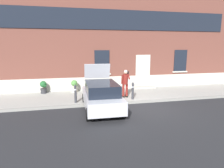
{
  "coord_description": "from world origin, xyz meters",
  "views": [
    {
      "loc": [
        -3.95,
        -9.72,
        3.32
      ],
      "look_at": [
        -1.39,
        1.6,
        1.1
      ],
      "focal_mm": 31.57,
      "sensor_mm": 36.0,
      "label": 1
    }
  ],
  "objects": [
    {
      "name": "planter_charcoal",
      "position": [
        -5.62,
        4.16,
        0.61
      ],
      "size": [
        0.44,
        0.44,
        0.86
      ],
      "color": "#2D2D30",
      "rests_on": "sidewalk"
    },
    {
      "name": "ground_plane",
      "position": [
        0.0,
        0.0,
        0.0
      ],
      "size": [
        80.0,
        80.0,
        0.0
      ],
      "primitive_type": "plane",
      "color": "#232326"
    },
    {
      "name": "person_on_phone",
      "position": [
        -0.48,
        1.86,
        1.15
      ],
      "size": [
        0.51,
        0.48,
        1.75
      ],
      "rotation": [
        0.0,
        0.0,
        0.16
      ],
      "color": "maroon",
      "rests_on": "sidewalk"
    },
    {
      "name": "planter_cream",
      "position": [
        -3.54,
        4.05,
        0.61
      ],
      "size": [
        0.44,
        0.44,
        0.86
      ],
      "color": "beige",
      "rests_on": "sidewalk"
    },
    {
      "name": "bollard_near_person",
      "position": [
        -0.16,
        1.35,
        0.71
      ],
      "size": [
        0.15,
        0.15,
        1.04
      ],
      "color": "#333338",
      "rests_on": "sidewalk"
    },
    {
      "name": "sidewalk",
      "position": [
        0.0,
        2.8,
        0.07
      ],
      "size": [
        24.0,
        3.6,
        0.15
      ],
      "primitive_type": "cube",
      "color": "#99968E",
      "rests_on": "ground"
    },
    {
      "name": "building_facade",
      "position": [
        0.0,
        5.29,
        3.73
      ],
      "size": [
        24.0,
        1.52,
        7.5
      ],
      "color": "brown",
      "rests_on": "ground"
    },
    {
      "name": "curb_edge",
      "position": [
        0.0,
        0.94,
        0.07
      ],
      "size": [
        24.0,
        0.12,
        0.15
      ],
      "primitive_type": "cube",
      "color": "gray",
      "rests_on": "ground"
    },
    {
      "name": "entrance_stoop",
      "position": [
        1.72,
        4.33,
        0.28
      ],
      "size": [
        1.76,
        0.64,
        0.32
      ],
      "color": "#9E998E",
      "rests_on": "sidewalk"
    },
    {
      "name": "planter_terracotta",
      "position": [
        -1.47,
        4.15,
        0.61
      ],
      "size": [
        0.44,
        0.44,
        0.86
      ],
      "color": "#B25B38",
      "rests_on": "sidewalk"
    },
    {
      "name": "hatchback_car_silver",
      "position": [
        -2.3,
        0.13,
        0.8
      ],
      "size": [
        1.86,
        4.1,
        2.34
      ],
      "color": "#B7B7BF",
      "rests_on": "ground"
    },
    {
      "name": "bollard_far_left",
      "position": [
        -3.58,
        1.35,
        0.71
      ],
      "size": [
        0.15,
        0.15,
        1.04
      ],
      "color": "#333338",
      "rests_on": "sidewalk"
    }
  ]
}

